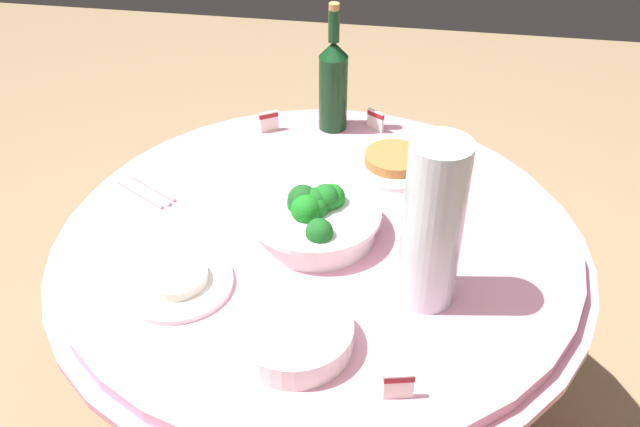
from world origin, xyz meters
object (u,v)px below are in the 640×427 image
(plate_stack, at_px, (294,335))
(serving_tongs, at_px, (148,192))
(decorative_fruit_vase, at_px, (432,234))
(food_plate_peanuts, at_px, (394,162))
(label_placard_rear, at_px, (399,385))
(label_placard_front, at_px, (269,120))
(label_placard_mid, at_px, (376,119))
(broccoli_bowl, at_px, (314,216))
(food_plate_rice, at_px, (177,281))
(wine_bottle, at_px, (333,83))

(plate_stack, bearing_deg, serving_tongs, -43.95)
(serving_tongs, bearing_deg, decorative_fruit_vase, 159.58)
(food_plate_peanuts, relative_size, label_placard_rear, 4.00)
(decorative_fruit_vase, xyz_separation_m, label_placard_front, (0.43, -0.57, -0.12))
(serving_tongs, xyz_separation_m, label_placard_mid, (-0.49, -0.38, 0.03))
(broccoli_bowl, relative_size, label_placard_rear, 5.09)
(label_placard_mid, bearing_deg, label_placard_front, 10.32)
(broccoli_bowl, bearing_deg, plate_stack, 93.22)
(plate_stack, bearing_deg, label_placard_mid, -94.81)
(serving_tongs, bearing_deg, label_placard_rear, 141.16)
(serving_tongs, height_order, food_plate_peanuts, food_plate_peanuts)
(food_plate_rice, height_order, label_placard_mid, label_placard_mid)
(plate_stack, distance_m, wine_bottle, 0.79)
(wine_bottle, relative_size, serving_tongs, 2.11)
(decorative_fruit_vase, bearing_deg, food_plate_rice, 6.07)
(decorative_fruit_vase, bearing_deg, serving_tongs, -20.42)
(broccoli_bowl, relative_size, plate_stack, 1.33)
(wine_bottle, distance_m, food_plate_rice, 0.70)
(decorative_fruit_vase, bearing_deg, plate_stack, 36.95)
(decorative_fruit_vase, distance_m, food_plate_peanuts, 0.47)
(food_plate_peanuts, xyz_separation_m, label_placard_rear, (-0.06, 0.70, 0.02))
(wine_bottle, relative_size, food_plate_rice, 1.53)
(food_plate_peanuts, bearing_deg, food_plate_rice, 52.03)
(decorative_fruit_vase, height_order, label_placard_front, decorative_fruit_vase)
(decorative_fruit_vase, height_order, food_plate_peanuts, decorative_fruit_vase)
(plate_stack, height_order, label_placard_rear, label_placard_rear)
(broccoli_bowl, relative_size, decorative_fruit_vase, 0.82)
(plate_stack, distance_m, food_plate_peanuts, 0.62)
(broccoli_bowl, relative_size, label_placard_mid, 5.09)
(food_plate_rice, bearing_deg, label_placard_front, -94.40)
(plate_stack, relative_size, serving_tongs, 1.32)
(decorative_fruit_vase, distance_m, label_placard_rear, 0.28)
(plate_stack, bearing_deg, food_plate_peanuts, -101.94)
(food_plate_peanuts, xyz_separation_m, label_placard_front, (0.34, -0.12, 0.02))
(broccoli_bowl, bearing_deg, label_placard_rear, 117.05)
(decorative_fruit_vase, distance_m, label_placard_front, 0.72)
(broccoli_bowl, bearing_deg, decorative_fruit_vase, 147.42)
(food_plate_rice, height_order, food_plate_peanuts, food_plate_peanuts)
(label_placard_mid, bearing_deg, wine_bottle, 1.88)
(plate_stack, height_order, label_placard_front, label_placard_front)
(label_placard_front, bearing_deg, plate_stack, 105.89)
(serving_tongs, xyz_separation_m, food_plate_rice, (-0.17, 0.29, 0.01))
(serving_tongs, distance_m, food_plate_peanuts, 0.59)
(wine_bottle, distance_m, serving_tongs, 0.54)
(label_placard_front, xyz_separation_m, label_placard_rear, (-0.40, 0.82, 0.00))
(food_plate_peanuts, bearing_deg, broccoli_bowl, 63.00)
(plate_stack, distance_m, serving_tongs, 0.59)
(food_plate_peanuts, bearing_deg, label_placard_front, -20.03)
(decorative_fruit_vase, bearing_deg, label_placard_rear, 82.56)
(label_placard_mid, bearing_deg, serving_tongs, 37.51)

